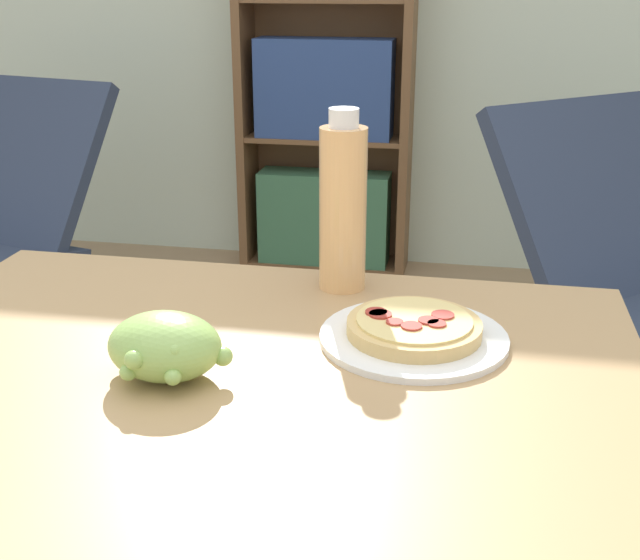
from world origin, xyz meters
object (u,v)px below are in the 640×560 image
at_px(pizza_on_plate, 414,332).
at_px(bookshelf, 325,82).
at_px(drink_bottle, 343,206).
at_px(grape_bunch, 164,347).
at_px(lounge_chair_far, 634,317).

xyz_separation_m(pizza_on_plate, bookshelf, (-0.55, 2.30, 0.05)).
bearing_deg(drink_bottle, grape_bunch, -115.53).
height_order(grape_bunch, bookshelf, bookshelf).
bearing_deg(bookshelf, drink_bottle, -78.83).
distance_m(drink_bottle, bookshelf, 2.16).
height_order(grape_bunch, lounge_chair_far, lounge_chair_far).
relative_size(grape_bunch, lounge_chair_far, 0.16).
xyz_separation_m(pizza_on_plate, drink_bottle, (-0.13, 0.19, 0.12)).
distance_m(grape_bunch, bookshelf, 2.48).
bearing_deg(drink_bottle, pizza_on_plate, -54.69).
bearing_deg(grape_bunch, lounge_chair_far, 58.76).
bearing_deg(grape_bunch, pizza_on_plate, 29.12).
xyz_separation_m(pizza_on_plate, grape_bunch, (-0.30, -0.17, 0.03)).
distance_m(drink_bottle, lounge_chair_far, 1.42).
bearing_deg(grape_bunch, bookshelf, 95.73).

